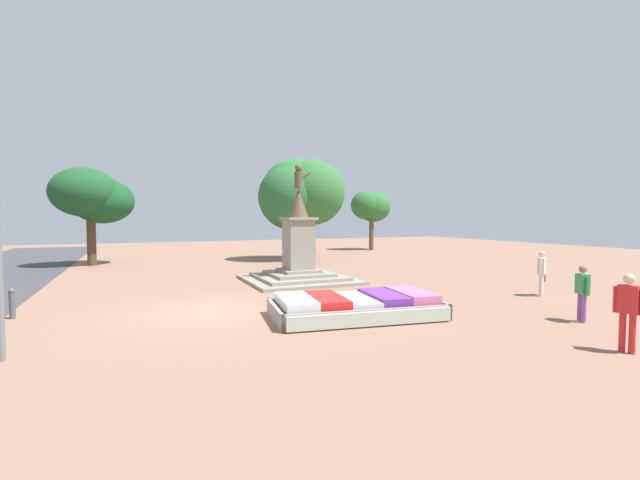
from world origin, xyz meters
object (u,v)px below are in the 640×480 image
flower_planter (357,307)px  pedestrian_near_planter (628,307)px  pedestrian_crossing_plaza (582,290)px  kerb_bollard_mid_b (12,303)px  pedestrian_with_handbag (542,271)px  statue_monument (299,258)px

flower_planter → pedestrian_near_planter: size_ratio=3.02×
pedestrian_crossing_plaza → kerb_bollard_mid_b: (-14.59, 6.78, -0.44)m
pedestrian_with_handbag → pedestrian_crossing_plaza: pedestrian_with_handbag is taller
flower_planter → pedestrian_with_handbag: bearing=1.6°
pedestrian_with_handbag → kerb_bollard_mid_b: 17.38m
kerb_bollard_mid_b → flower_planter: bearing=-22.4°
flower_planter → kerb_bollard_mid_b: 9.89m
statue_monument → kerb_bollard_mid_b: bearing=-160.9°
flower_planter → statue_monument: bearing=82.6°
pedestrian_near_planter → kerb_bollard_mid_b: 15.72m
pedestrian_crossing_plaza → pedestrian_near_planter: bearing=-127.7°
flower_planter → pedestrian_near_planter: 6.46m
pedestrian_with_handbag → flower_planter: bearing=-178.4°
flower_planter → pedestrian_with_handbag: size_ratio=3.10×
pedestrian_with_handbag → pedestrian_crossing_plaza: 4.04m
kerb_bollard_mid_b → statue_monument: bearing=19.1°
pedestrian_crossing_plaza → kerb_bollard_mid_b: pedestrian_crossing_plaza is taller
pedestrian_crossing_plaza → statue_monument: bearing=113.7°
kerb_bollard_mid_b → pedestrian_near_planter: bearing=-34.9°
pedestrian_crossing_plaza → flower_planter: bearing=151.0°
statue_monument → pedestrian_crossing_plaza: 11.22m
statue_monument → pedestrian_crossing_plaza: (4.51, -10.27, -0.14)m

